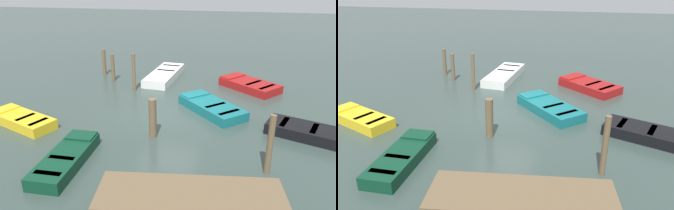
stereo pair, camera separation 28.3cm
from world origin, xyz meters
The scene contains 13 objects.
ground_plane centered at (0.00, 0.00, 0.00)m, with size 80.00×80.00×0.00m, color #33423D.
dock_segment centered at (-1.77, 6.53, 0.81)m, with size 4.42×1.93×0.95m.
rowboat_teal centered at (-1.81, -0.46, 0.22)m, with size 3.11×3.24×0.46m.
rowboat_dark_green centered at (2.34, 4.60, 0.22)m, with size 1.06×3.02×0.46m.
rowboat_white centered at (1.12, -4.71, 0.22)m, with size 1.72×4.09×0.46m.
rowboat_red centered at (-3.53, -3.82, 0.22)m, with size 3.21×3.06×0.46m.
rowboat_yellow centered at (5.39, 2.26, 0.22)m, with size 3.05×2.08×0.46m.
rowboat_black centered at (-5.89, 1.42, 0.22)m, with size 4.00×2.54×0.46m.
mooring_piling_mid_left centered at (2.21, -2.47, 0.95)m, with size 0.17×0.17×1.90m, color brown.
mooring_piling_far_left centered at (3.80, -3.80, 0.75)m, with size 0.20×0.20×1.50m, color brown.
mooring_piling_center centered at (0.13, 2.26, 0.73)m, with size 0.28×0.28×1.46m, color brown.
mooring_piling_mid_right centered at (-3.76, 3.89, 0.94)m, with size 0.18×0.18×1.89m, color brown.
mooring_piling_near_right centered at (4.68, -4.80, 0.75)m, with size 0.20×0.20×1.51m, color brown.
Camera 2 is at (-2.70, 12.56, 5.58)m, focal length 34.97 mm.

